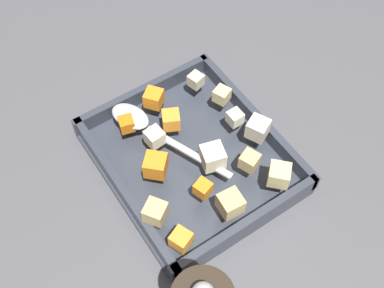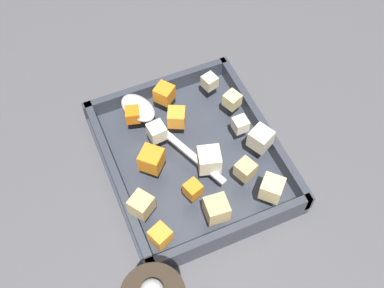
# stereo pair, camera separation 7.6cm
# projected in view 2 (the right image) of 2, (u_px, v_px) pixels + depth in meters

# --- Properties ---
(ground_plane) EXTENTS (4.00, 4.00, 0.00)m
(ground_plane) POSITION_uv_depth(u_px,v_px,m) (194.00, 170.00, 0.80)
(ground_plane) COLOR #4C4C51
(baking_dish) EXTENTS (0.30, 0.26, 0.05)m
(baking_dish) POSITION_uv_depth(u_px,v_px,m) (192.00, 158.00, 0.79)
(baking_dish) COLOR #333842
(baking_dish) RESTS_ON ground_plane
(carrot_chunk_under_handle) EXTENTS (0.03, 0.03, 0.02)m
(carrot_chunk_under_handle) POSITION_uv_depth(u_px,v_px,m) (133.00, 115.00, 0.79)
(carrot_chunk_under_handle) COLOR orange
(carrot_chunk_under_handle) RESTS_ON baking_dish
(carrot_chunk_near_left) EXTENTS (0.04, 0.04, 0.03)m
(carrot_chunk_near_left) POSITION_uv_depth(u_px,v_px,m) (163.00, 94.00, 0.81)
(carrot_chunk_near_left) COLOR orange
(carrot_chunk_near_left) RESTS_ON baking_dish
(carrot_chunk_corner_ne) EXTENTS (0.03, 0.03, 0.03)m
(carrot_chunk_corner_ne) POSITION_uv_depth(u_px,v_px,m) (160.00, 236.00, 0.67)
(carrot_chunk_corner_ne) COLOR orange
(carrot_chunk_corner_ne) RESTS_ON baking_dish
(carrot_chunk_mid_left) EXTENTS (0.05, 0.05, 0.03)m
(carrot_chunk_mid_left) POSITION_uv_depth(u_px,v_px,m) (151.00, 159.00, 0.74)
(carrot_chunk_mid_left) COLOR orange
(carrot_chunk_mid_left) RESTS_ON baking_dish
(carrot_chunk_rim_edge) EXTENTS (0.03, 0.03, 0.02)m
(carrot_chunk_rim_edge) POSITION_uv_depth(u_px,v_px,m) (193.00, 189.00, 0.71)
(carrot_chunk_rim_edge) COLOR orange
(carrot_chunk_rim_edge) RESTS_ON baking_dish
(carrot_chunk_far_right) EXTENTS (0.04, 0.04, 0.03)m
(carrot_chunk_far_right) POSITION_uv_depth(u_px,v_px,m) (178.00, 116.00, 0.78)
(carrot_chunk_far_right) COLOR orange
(carrot_chunk_far_right) RESTS_ON baking_dish
(potato_chunk_center) EXTENTS (0.03, 0.03, 0.02)m
(potato_chunk_center) POSITION_uv_depth(u_px,v_px,m) (210.00, 82.00, 0.82)
(potato_chunk_center) COLOR beige
(potato_chunk_center) RESTS_ON baking_dish
(potato_chunk_heap_side) EXTENTS (0.04, 0.04, 0.03)m
(potato_chunk_heap_side) POSITION_uv_depth(u_px,v_px,m) (209.00, 160.00, 0.73)
(potato_chunk_heap_side) COLOR beige
(potato_chunk_heap_side) RESTS_ON baking_dish
(potato_chunk_front_center) EXTENTS (0.03, 0.03, 0.02)m
(potato_chunk_front_center) POSITION_uv_depth(u_px,v_px,m) (232.00, 100.00, 0.80)
(potato_chunk_front_center) COLOR #E0CC89
(potato_chunk_front_center) RESTS_ON baking_dish
(potato_chunk_far_left) EXTENTS (0.04, 0.04, 0.03)m
(potato_chunk_far_left) POSITION_uv_depth(u_px,v_px,m) (272.00, 188.00, 0.71)
(potato_chunk_far_left) COLOR #E0CC89
(potato_chunk_far_left) RESTS_ON baking_dish
(potato_chunk_heap_top) EXTENTS (0.03, 0.03, 0.03)m
(potato_chunk_heap_top) POSITION_uv_depth(u_px,v_px,m) (217.00, 209.00, 0.69)
(potato_chunk_heap_top) COLOR tan
(potato_chunk_heap_top) RESTS_ON baking_dish
(potato_chunk_corner_nw) EXTENTS (0.03, 0.03, 0.03)m
(potato_chunk_corner_nw) POSITION_uv_depth(u_px,v_px,m) (157.00, 132.00, 0.77)
(potato_chunk_corner_nw) COLOR beige
(potato_chunk_corner_nw) RESTS_ON baking_dish
(potato_chunk_near_right) EXTENTS (0.03, 0.03, 0.03)m
(potato_chunk_near_right) POSITION_uv_depth(u_px,v_px,m) (245.00, 170.00, 0.73)
(potato_chunk_near_right) COLOR tan
(potato_chunk_near_right) RESTS_ON baking_dish
(potato_chunk_corner_se) EXTENTS (0.04, 0.04, 0.03)m
(potato_chunk_corner_se) POSITION_uv_depth(u_px,v_px,m) (141.00, 205.00, 0.70)
(potato_chunk_corner_se) COLOR tan
(potato_chunk_corner_se) RESTS_ON baking_dish
(parsnip_chunk_mid_right) EXTENTS (0.04, 0.04, 0.03)m
(parsnip_chunk_mid_right) POSITION_uv_depth(u_px,v_px,m) (261.00, 139.00, 0.76)
(parsnip_chunk_mid_right) COLOR beige
(parsnip_chunk_mid_right) RESTS_ON baking_dish
(parsnip_chunk_corner_sw) EXTENTS (0.02, 0.02, 0.02)m
(parsnip_chunk_corner_sw) POSITION_uv_depth(u_px,v_px,m) (240.00, 124.00, 0.78)
(parsnip_chunk_corner_sw) COLOR silver
(parsnip_chunk_corner_sw) RESTS_ON baking_dish
(serving_spoon) EXTENTS (0.22, 0.11, 0.02)m
(serving_spoon) POSITION_uv_depth(u_px,v_px,m) (144.00, 113.00, 0.79)
(serving_spoon) COLOR silver
(serving_spoon) RESTS_ON baking_dish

